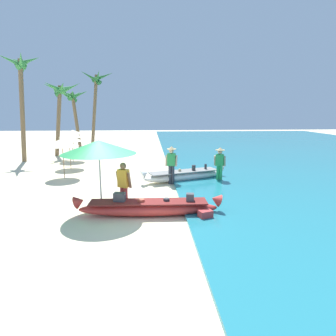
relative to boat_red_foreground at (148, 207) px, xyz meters
The scene contains 16 objects.
ground_plane 0.68m from the boat_red_foreground, behind, with size 80.00×80.00×0.00m, color beige.
boat_red_foreground is the anchor object (origin of this frame).
boat_white_midground 4.81m from the boat_red_foreground, 69.29° to the left, with size 4.29×2.02×0.79m.
person_vendor_hatted 4.13m from the boat_red_foreground, 74.98° to the left, with size 0.58×0.44×1.77m.
person_tourist_customer 1.20m from the boat_red_foreground, 145.49° to the left, with size 0.58×0.44×1.65m.
person_vendor_assistant 5.45m from the boat_red_foreground, 51.48° to the left, with size 0.58×0.44×1.66m.
patio_umbrella_large 2.51m from the boat_red_foreground, 165.35° to the left, with size 2.41×2.41×2.42m.
parasol_row_0 7.14m from the boat_red_foreground, 127.53° to the left, with size 1.60×1.60×1.91m.
parasol_row_1 9.33m from the boat_red_foreground, 119.88° to the left, with size 1.60×1.60×1.91m.
parasol_row_2 11.70m from the boat_red_foreground, 116.00° to the left, with size 1.60×1.60×1.91m.
parasol_row_3 14.46m from the boat_red_foreground, 113.42° to the left, with size 1.60×1.60×1.91m.
palm_tree_tall_inland 18.44m from the boat_red_foreground, 104.81° to the left, with size 2.78×3.01×6.72m.
palm_tree_leaning_seaward 14.94m from the boat_red_foreground, 116.23° to the left, with size 2.77×2.77×5.45m.
palm_tree_mid_cluster 14.08m from the boat_red_foreground, 127.33° to the left, with size 2.41×2.48×6.84m.
palm_tree_far_behind 18.26m from the boat_red_foreground, 111.05° to the left, with size 2.62×2.44×5.16m.
cooler_box 1.84m from the boat_red_foreground, 16.37° to the right, with size 0.40×0.30×0.32m, color #C63838.
Camera 1 is at (0.68, -8.84, 3.35)m, focal length 30.26 mm.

